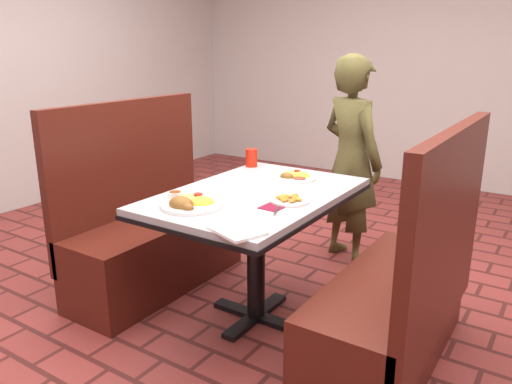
# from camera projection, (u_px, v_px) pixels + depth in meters

# --- Properties ---
(dining_table) EXTENTS (0.81, 1.21, 0.75)m
(dining_table) POSITION_uv_depth(u_px,v_px,m) (256.00, 209.00, 2.66)
(dining_table) COLOR #ACAEB0
(dining_table) RESTS_ON ground
(booth_bench_left) EXTENTS (0.47, 1.20, 1.17)m
(booth_bench_left) POSITION_uv_depth(u_px,v_px,m) (151.00, 236.00, 3.17)
(booth_bench_left) COLOR #521B12
(booth_bench_left) RESTS_ON ground
(booth_bench_right) EXTENTS (0.47, 1.20, 1.17)m
(booth_bench_right) POSITION_uv_depth(u_px,v_px,m) (398.00, 304.00, 2.33)
(booth_bench_right) COLOR #521B12
(booth_bench_right) RESTS_ON ground
(diner_person) EXTENTS (0.62, 0.54, 1.45)m
(diner_person) POSITION_uv_depth(u_px,v_px,m) (351.00, 161.00, 3.48)
(diner_person) COLOR brown
(diner_person) RESTS_ON ground
(near_dinner_plate) EXTENTS (0.30, 0.30, 0.09)m
(near_dinner_plate) POSITION_uv_depth(u_px,v_px,m) (190.00, 200.00, 2.38)
(near_dinner_plate) COLOR white
(near_dinner_plate) RESTS_ON dining_table
(far_dinner_plate) EXTENTS (0.25, 0.25, 0.06)m
(far_dinner_plate) POSITION_uv_depth(u_px,v_px,m) (295.00, 175.00, 2.89)
(far_dinner_plate) COLOR white
(far_dinner_plate) RESTS_ON dining_table
(plantain_plate) EXTENTS (0.20, 0.20, 0.03)m
(plantain_plate) POSITION_uv_depth(u_px,v_px,m) (290.00, 200.00, 2.46)
(plantain_plate) COLOR white
(plantain_plate) RESTS_ON dining_table
(maroon_napkin) EXTENTS (0.11, 0.11, 0.00)m
(maroon_napkin) POSITION_uv_depth(u_px,v_px,m) (272.00, 207.00, 2.38)
(maroon_napkin) COLOR maroon
(maroon_napkin) RESTS_ON dining_table
(spoon_utensil) EXTENTS (0.06, 0.12, 0.00)m
(spoon_utensil) POSITION_uv_depth(u_px,v_px,m) (277.00, 210.00, 2.32)
(spoon_utensil) COLOR silver
(spoon_utensil) RESTS_ON dining_table
(red_tumbler) EXTENTS (0.08, 0.08, 0.11)m
(red_tumbler) POSITION_uv_depth(u_px,v_px,m) (251.00, 158.00, 3.18)
(red_tumbler) COLOR red
(red_tumbler) RESTS_ON dining_table
(paper_napkin) EXTENTS (0.26, 0.23, 0.01)m
(paper_napkin) POSITION_uv_depth(u_px,v_px,m) (237.00, 230.00, 2.07)
(paper_napkin) COLOR white
(paper_napkin) RESTS_ON dining_table
(knife_utensil) EXTENTS (0.07, 0.15, 0.00)m
(knife_utensil) POSITION_uv_depth(u_px,v_px,m) (210.00, 204.00, 2.41)
(knife_utensil) COLOR silver
(knife_utensil) RESTS_ON dining_table
(fork_utensil) EXTENTS (0.03, 0.15, 0.00)m
(fork_utensil) POSITION_uv_depth(u_px,v_px,m) (199.00, 205.00, 2.39)
(fork_utensil) COLOR silver
(fork_utensil) RESTS_ON dining_table
(lettuce_shreds) EXTENTS (0.28, 0.32, 0.00)m
(lettuce_shreds) POSITION_uv_depth(u_px,v_px,m) (268.00, 190.00, 2.66)
(lettuce_shreds) COLOR #91CE52
(lettuce_shreds) RESTS_ON dining_table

